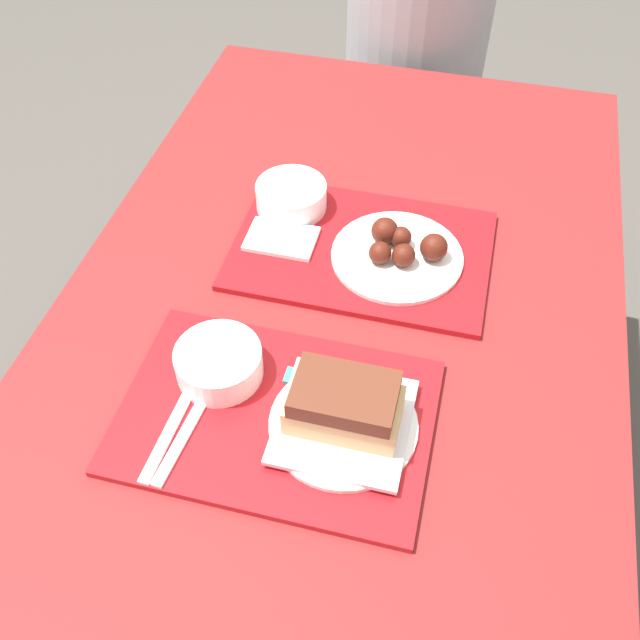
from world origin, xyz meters
name	(u,v)px	position (x,y,z in m)	size (l,w,h in m)	color
ground_plane	(328,533)	(0.00, 0.00, 0.00)	(12.00, 12.00, 0.00)	#4C4742
picnic_table	(332,362)	(0.00, 0.00, 0.67)	(0.90, 1.61, 0.76)	maroon
picnic_bench_far	(412,157)	(0.00, 1.03, 0.36)	(0.86, 0.28, 0.42)	maroon
tray_near	(276,416)	(-0.04, -0.19, 0.77)	(0.44, 0.30, 0.01)	#B21419
tray_far	(362,250)	(0.01, 0.18, 0.77)	(0.44, 0.30, 0.01)	#B21419
bowl_coleslaw_near	(219,362)	(-0.14, -0.14, 0.80)	(0.13, 0.13, 0.05)	white
brisket_sandwich_plate	(344,412)	(0.06, -0.18, 0.81)	(0.21, 0.21, 0.09)	white
plastic_fork_near	(170,430)	(-0.17, -0.25, 0.78)	(0.02, 0.17, 0.00)	white
plastic_knife_near	(185,434)	(-0.15, -0.25, 0.78)	(0.03, 0.17, 0.00)	white
condiment_packet	(297,377)	(-0.02, -0.12, 0.78)	(0.04, 0.03, 0.01)	teal
bowl_coleslaw_far	(291,195)	(-0.14, 0.25, 0.80)	(0.13, 0.13, 0.05)	white
wings_plate_far	(400,250)	(0.08, 0.17, 0.79)	(0.22, 0.22, 0.05)	white
napkin_far	(281,239)	(-0.13, 0.16, 0.78)	(0.12, 0.08, 0.01)	white
person_seated_across	(416,45)	(-0.02, 1.03, 0.70)	(0.36, 0.36, 0.68)	#9E9EA3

